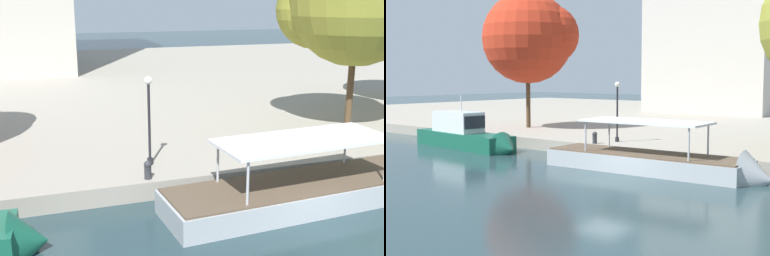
{
  "view_description": "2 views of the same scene",
  "coord_description": "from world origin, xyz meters",
  "views": [
    {
      "loc": [
        -9.89,
        -12.38,
        8.04
      ],
      "look_at": [
        -3.47,
        6.28,
        2.83
      ],
      "focal_mm": 45.84,
      "sensor_mm": 36.0,
      "label": 1
    },
    {
      "loc": [
        15.56,
        -21.02,
        5.14
      ],
      "look_at": [
        -5.79,
        5.07,
        1.89
      ],
      "focal_mm": 49.83,
      "sensor_mm": 36.0,
      "label": 2
    }
  ],
  "objects": [
    {
      "name": "mooring_bollard_0",
      "position": [
        -5.39,
        6.3,
        1.22
      ],
      "size": [
        0.33,
        0.33,
        0.79
      ],
      "color": "#2D2D33",
      "rests_on": "dock_promenade"
    },
    {
      "name": "dock_promenade",
      "position": [
        0.0,
        33.36,
        0.4
      ],
      "size": [
        120.0,
        55.0,
        0.8
      ],
      "primitive_type": "cube",
      "color": "gray",
      "rests_on": "ground_plane"
    },
    {
      "name": "tour_boat_1",
      "position": [
        1.2,
        3.59,
        0.35
      ],
      "size": [
        12.63,
        3.71,
        3.92
      ],
      "rotation": [
        0.0,
        0.0,
        0.06
      ],
      "color": "#9EA3A8",
      "rests_on": "ground_plane"
    },
    {
      "name": "lamp_post",
      "position": [
        -4.85,
        8.06,
        3.1
      ],
      "size": [
        0.36,
        0.36,
        4.01
      ],
      "color": "black",
      "rests_on": "dock_promenade"
    },
    {
      "name": "ground_plane",
      "position": [
        0.0,
        0.0,
        0.0
      ],
      "size": [
        220.0,
        220.0,
        0.0
      ],
      "primitive_type": "plane",
      "color": "#23383D"
    }
  ]
}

